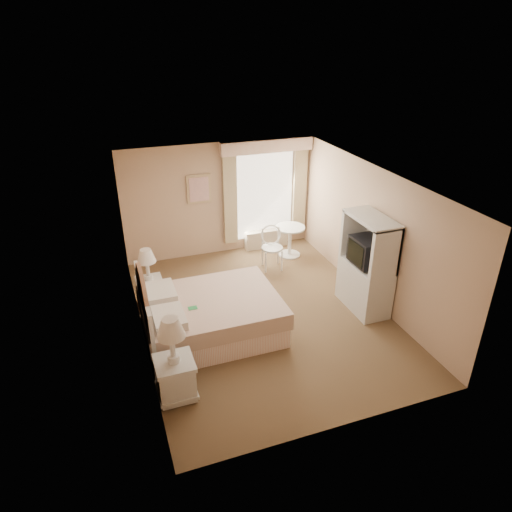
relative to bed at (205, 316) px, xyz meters
name	(u,v)px	position (x,y,z in m)	size (l,w,h in m)	color
room	(263,252)	(1.11, 0.23, 0.88)	(4.21, 5.51, 2.51)	brown
window	(266,192)	(2.16, 2.88, 0.97)	(2.05, 0.22, 2.51)	white
framed_art	(199,189)	(0.66, 2.94, 1.18)	(0.52, 0.04, 0.62)	tan
bed	(205,316)	(0.00, 0.00, 0.00)	(2.22, 1.74, 1.54)	#DFA491
nightstand_near	(175,369)	(-0.73, -1.27, 0.11)	(0.53, 0.53, 1.28)	silver
nightstand_far	(150,285)	(-0.73, 1.21, 0.06)	(0.47, 0.47, 1.13)	silver
round_table	(290,236)	(2.51, 2.26, 0.09)	(0.65, 0.65, 0.69)	silver
cafe_chair	(272,244)	(1.92, 1.88, 0.17)	(0.51, 0.51, 0.93)	silver
armoire	(366,271)	(2.93, -0.15, 0.37)	(0.53, 1.07, 1.78)	silver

